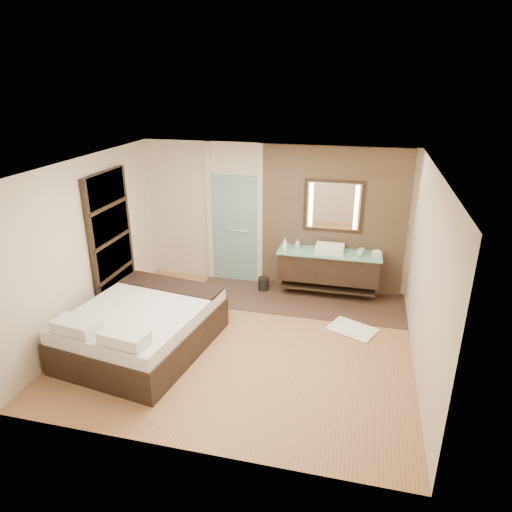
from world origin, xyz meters
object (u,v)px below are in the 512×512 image
(vanity, at_px, (329,266))
(waste_bin, at_px, (263,284))
(bed, at_px, (143,327))
(mirror_unit, at_px, (333,206))

(vanity, height_order, waste_bin, vanity)
(waste_bin, bearing_deg, bed, -118.95)
(vanity, height_order, mirror_unit, mirror_unit)
(mirror_unit, bearing_deg, waste_bin, -165.67)
(vanity, xyz_separation_m, waste_bin, (-1.20, -0.07, -0.45))
(vanity, relative_size, bed, 0.76)
(vanity, xyz_separation_m, mirror_unit, (0.00, 0.24, 1.07))
(bed, bearing_deg, waste_bin, 69.50)
(vanity, distance_m, waste_bin, 1.28)
(vanity, bearing_deg, mirror_unit, 90.00)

